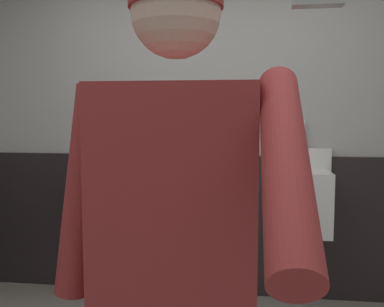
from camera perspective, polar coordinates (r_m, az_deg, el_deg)
wall_back at (r=3.30m, az=3.01°, el=3.11°), size 4.87×0.12×2.55m
wainscot_band_back at (r=3.34m, az=2.85°, el=-9.55°), size 4.27×0.03×1.09m
urinal_left at (r=3.32m, az=-11.92°, el=-5.63°), size 0.40×0.34×1.24m
urinal_middle at (r=3.15m, az=1.13°, el=-6.09°), size 0.40×0.34×1.24m
urinal_right at (r=3.16m, az=14.84°, el=-6.24°), size 0.40×0.34×1.24m
privacy_divider_panel at (r=3.12m, az=-5.88°, el=-3.02°), size 0.04×0.40×0.90m
person at (r=1.11m, az=-2.13°, el=-14.13°), size 0.62×0.60×1.76m
soap_dispenser at (r=3.22m, az=13.97°, el=2.79°), size 0.10×0.07×0.18m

